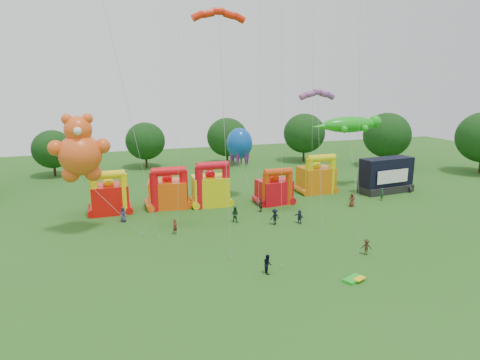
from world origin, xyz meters
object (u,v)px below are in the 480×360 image
object	(u,v)px
spectator_0	(123,214)
spectator_4	(261,205)
stage_trailer	(386,176)
octopus_kite	(242,157)
teddy_bear_kite	(94,176)
gecko_kite	(352,148)
bouncy_castle_2	(211,188)
bouncy_castle_0	(109,197)

from	to	relation	value
spectator_0	spectator_4	distance (m)	17.60
stage_trailer	octopus_kite	size ratio (longest dim) A/B	0.85
teddy_bear_kite	gecko_kite	size ratio (longest dim) A/B	1.10
spectator_0	bouncy_castle_2	bearing A→B (deg)	30.39
bouncy_castle_0	octopus_kite	xyz separation A→B (m)	(18.82, 1.65, 3.85)
spectator_0	spectator_4	size ratio (longest dim) A/B	1.02
bouncy_castle_2	stage_trailer	xyz separation A→B (m)	(27.66, -1.50, 0.19)
octopus_kite	spectator_4	size ratio (longest dim) A/B	5.61
stage_trailer	spectator_4	xyz separation A→B (m)	(-22.17, -3.61, -1.69)
bouncy_castle_0	gecko_kite	xyz separation A→B (m)	(36.35, 0.59, 4.45)
bouncy_castle_0	spectator_0	distance (m)	4.61
bouncy_castle_0	teddy_bear_kite	distance (m)	8.76
bouncy_castle_0	spectator_4	xyz separation A→B (m)	(18.96, -5.62, -1.34)
teddy_bear_kite	spectator_4	distance (m)	21.35
stage_trailer	gecko_kite	xyz separation A→B (m)	(-4.79, 2.60, 4.09)
bouncy_castle_0	spectator_0	xyz separation A→B (m)	(1.42, -4.18, -1.32)
gecko_kite	stage_trailer	bearing A→B (deg)	-28.53
spectator_4	octopus_kite	bearing A→B (deg)	-114.74
octopus_kite	gecko_kite	bearing A→B (deg)	-3.45
octopus_kite	spectator_4	xyz separation A→B (m)	(0.15, -7.28, -5.19)
bouncy_castle_2	spectator_4	bearing A→B (deg)	-42.95
octopus_kite	spectator_4	distance (m)	8.94
teddy_bear_kite	octopus_kite	xyz separation A→B (m)	(20.33, 9.05, -0.60)
teddy_bear_kite	octopus_kite	distance (m)	22.26
spectator_0	spectator_4	xyz separation A→B (m)	(17.54, -1.44, -0.02)
stage_trailer	spectator_0	distance (m)	39.81
bouncy_castle_2	octopus_kite	bearing A→B (deg)	22.05
stage_trailer	spectator_4	bearing A→B (deg)	-170.74
bouncy_castle_0	spectator_0	size ratio (longest dim) A/B	3.14
bouncy_castle_0	teddy_bear_kite	world-z (taller)	teddy_bear_kite
bouncy_castle_0	teddy_bear_kite	xyz separation A→B (m)	(-1.52, -7.40, 4.45)
bouncy_castle_2	spectator_0	size ratio (longest dim) A/B	3.39
bouncy_castle_2	spectator_4	size ratio (longest dim) A/B	3.45
stage_trailer	gecko_kite	size ratio (longest dim) A/B	0.72
bouncy_castle_2	stage_trailer	bearing A→B (deg)	-3.10
teddy_bear_kite	spectator_0	bearing A→B (deg)	47.58
gecko_kite	spectator_4	size ratio (longest dim) A/B	6.67
teddy_bear_kite	gecko_kite	bearing A→B (deg)	11.92
teddy_bear_kite	bouncy_castle_2	bearing A→B (deg)	24.67
bouncy_castle_0	teddy_bear_kite	bearing A→B (deg)	-101.58
bouncy_castle_0	gecko_kite	bearing A→B (deg)	0.94
spectator_4	teddy_bear_kite	bearing A→B (deg)	-20.96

